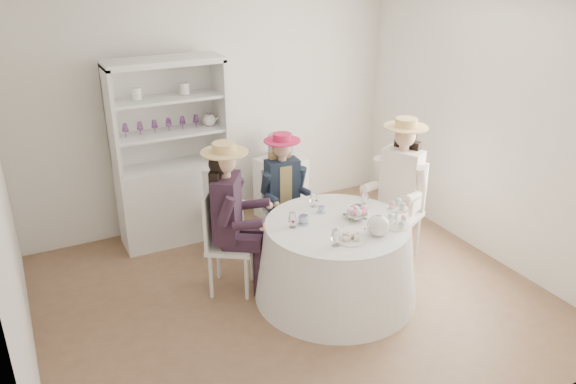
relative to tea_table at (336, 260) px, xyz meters
name	(u,v)px	position (x,y,z in m)	size (l,w,h in m)	color
ground	(293,297)	(-0.38, 0.14, -0.38)	(4.50, 4.50, 0.00)	brown
wall_back	(213,109)	(-0.38, 2.14, 0.97)	(4.50, 4.50, 0.00)	white
wall_front	(457,276)	(-0.38, -1.86, 0.97)	(4.50, 4.50, 0.00)	white
wall_left	(4,216)	(-2.63, 0.14, 0.97)	(4.50, 4.50, 0.00)	white
wall_right	(488,129)	(1.87, 0.14, 0.97)	(4.50, 4.50, 0.00)	white
tea_table	(336,260)	(0.00, 0.00, 0.00)	(1.52, 1.52, 0.76)	white
hutch	(173,178)	(-0.99, 1.82, 0.35)	(1.33, 0.77, 2.03)	silver
side_table	(281,188)	(0.31, 1.79, -0.01)	(0.48, 0.48, 0.75)	silver
hatbox	(281,147)	(0.31, 1.79, 0.52)	(0.30, 0.30, 0.30)	black
guest_left	(230,210)	(-0.83, 0.54, 0.46)	(0.64, 0.59, 1.49)	silver
guest_mid	(283,187)	(-0.06, 0.99, 0.38)	(0.49, 0.51, 1.33)	silver
guest_right	(400,183)	(0.93, 0.32, 0.49)	(0.65, 0.59, 1.53)	silver
spare_chair	(224,206)	(-0.60, 1.33, 0.14)	(0.54, 0.54, 0.96)	silver
teacup_a	(303,220)	(-0.28, 0.13, 0.42)	(0.10, 0.10, 0.08)	white
teacup_b	(321,210)	(-0.02, 0.26, 0.41)	(0.06, 0.06, 0.06)	white
teacup_c	(358,210)	(0.28, 0.09, 0.42)	(0.10, 0.10, 0.08)	white
flower_bowl	(356,216)	(0.20, 0.00, 0.41)	(0.21, 0.21, 0.05)	white
flower_arrangement	(356,212)	(0.19, -0.01, 0.46)	(0.16, 0.17, 0.06)	pink
table_teapot	(378,225)	(0.20, -0.34, 0.47)	(0.28, 0.20, 0.21)	white
sandwich_plate	(350,238)	(-0.07, -0.32, 0.40)	(0.28, 0.28, 0.06)	white
cupcake_stand	(396,217)	(0.44, -0.27, 0.47)	(0.26, 0.26, 0.24)	white
stemware_set	(338,216)	(0.00, 0.00, 0.46)	(0.87, 0.84, 0.15)	white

